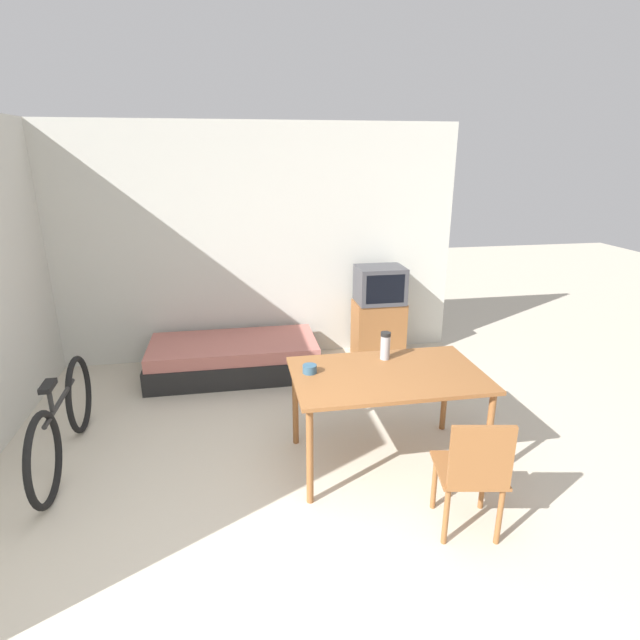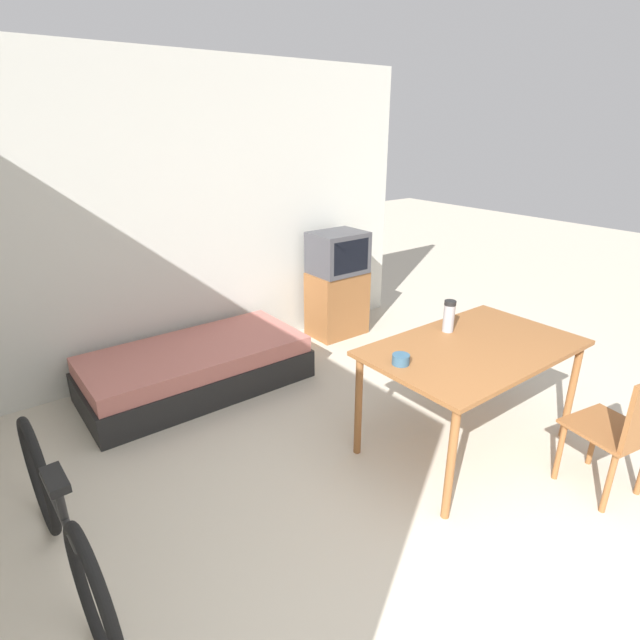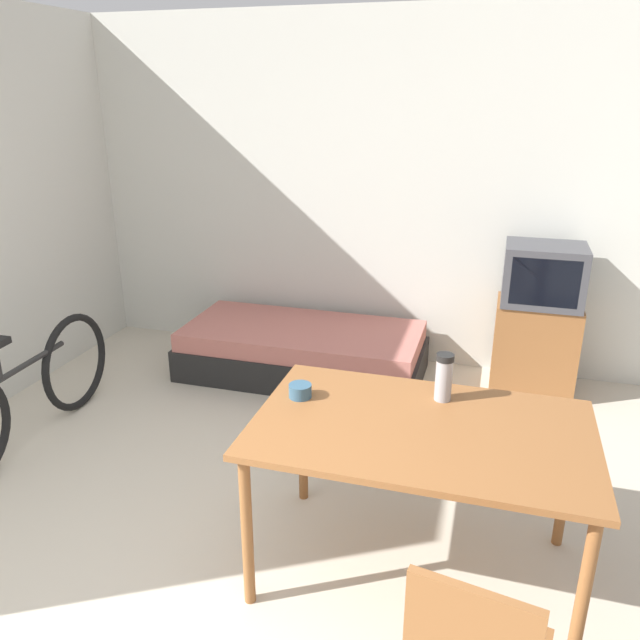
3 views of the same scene
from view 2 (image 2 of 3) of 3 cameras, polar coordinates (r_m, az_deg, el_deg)
name	(u,v)px [view 2 (image 2 of 3)]	position (r m, az deg, el deg)	size (l,w,h in m)	color
wall_back	(171,222)	(4.59, -16.68, 10.72)	(5.12, 0.06, 2.70)	silver
daybed	(197,368)	(4.42, -13.91, -5.33)	(1.87, 0.88, 0.39)	black
tv	(337,284)	(5.28, 2.00, 4.10)	(0.58, 0.43, 1.11)	brown
dining_table	(473,356)	(3.49, 17.08, -3.99)	(1.45, 0.90, 0.77)	brown
wooden_chair	(625,428)	(3.48, 31.48, -10.49)	(0.48, 0.48, 0.86)	brown
bicycle	(62,528)	(2.85, -27.38, -20.35)	(0.11, 1.69, 0.77)	black
thermos_flask	(449,314)	(3.60, 14.54, 0.62)	(0.08, 0.08, 0.23)	#99999E
mate_bowl	(401,359)	(3.09, 9.22, -4.47)	(0.11, 0.11, 0.06)	#335670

